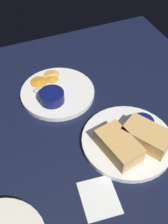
% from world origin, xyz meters
% --- Properties ---
extents(ground_plane, '(1.10, 1.10, 0.03)m').
position_xyz_m(ground_plane, '(0.00, 0.00, -0.01)').
color(ground_plane, black).
extents(plate_sandwich_main, '(0.26, 0.26, 0.02)m').
position_xyz_m(plate_sandwich_main, '(-0.07, -0.14, 0.01)').
color(plate_sandwich_main, white).
rests_on(plate_sandwich_main, ground_plane).
extents(sandwich_half_near, '(0.14, 0.10, 0.05)m').
position_xyz_m(sandwich_half_near, '(-0.09, -0.09, 0.04)').
color(sandwich_half_near, tan).
rests_on(sandwich_half_near, plate_sandwich_main).
extents(sandwich_half_far, '(0.15, 0.13, 0.05)m').
position_xyz_m(sandwich_half_far, '(-0.09, -0.18, 0.04)').
color(sandwich_half_far, tan).
rests_on(sandwich_half_far, plate_sandwich_main).
extents(ramekin_dark_sauce, '(0.07, 0.07, 0.03)m').
position_xyz_m(ramekin_dark_sauce, '(-0.04, -0.19, 0.03)').
color(ramekin_dark_sauce, '#0C144C').
rests_on(ramekin_dark_sauce, plate_sandwich_main).
extents(spoon_by_dark_ramekin, '(0.07, 0.09, 0.01)m').
position_xyz_m(spoon_by_dark_ramekin, '(-0.08, -0.15, 0.02)').
color(spoon_by_dark_ramekin, silver).
rests_on(spoon_by_dark_ramekin, plate_sandwich_main).
extents(plate_chips_companion, '(0.25, 0.25, 0.02)m').
position_xyz_m(plate_chips_companion, '(0.20, -0.02, 0.01)').
color(plate_chips_companion, white).
rests_on(plate_chips_companion, ground_plane).
extents(ramekin_light_gravy, '(0.08, 0.08, 0.03)m').
position_xyz_m(ramekin_light_gravy, '(0.17, 0.01, 0.03)').
color(ramekin_light_gravy, '#0C144C').
rests_on(ramekin_light_gravy, plate_chips_companion).
extents(spoon_by_gravy_ramekin, '(0.05, 0.10, 0.01)m').
position_xyz_m(spoon_by_gravy_ramekin, '(0.22, 0.03, 0.02)').
color(spoon_by_gravy_ramekin, silver).
rests_on(spoon_by_gravy_ramekin, plate_chips_companion).
extents(plantain_chip_scatter, '(0.09, 0.12, 0.01)m').
position_xyz_m(plantain_chip_scatter, '(0.28, -0.00, 0.02)').
color(plantain_chip_scatter, orange).
rests_on(plantain_chip_scatter, plate_chips_companion).
extents(paper_napkin_folded, '(0.12, 0.10, 0.00)m').
position_xyz_m(paper_napkin_folded, '(-0.19, 0.01, 0.00)').
color(paper_napkin_folded, white).
rests_on(paper_napkin_folded, ground_plane).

